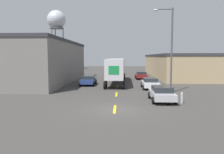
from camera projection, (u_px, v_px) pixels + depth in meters
ground_plane at (115, 110)px, 16.75m from camera, size 160.00×160.00×0.00m
road_centerline at (116, 94)px, 23.64m from camera, size 0.20×16.13×0.01m
warehouse_left at (35, 62)px, 34.98m from camera, size 12.07×23.16×6.58m
warehouse_right at (184, 65)px, 46.50m from camera, size 13.53×28.41×4.61m
semi_truck at (117, 68)px, 33.91m from camera, size 2.97×15.40×3.76m
parked_car_right_near at (162, 93)px, 19.89m from camera, size 2.09×4.19×1.38m
parked_car_left_far at (88, 80)px, 31.40m from camera, size 2.09×4.19×1.38m
parked_car_right_far at (141, 75)px, 40.06m from camera, size 2.09×4.19×1.38m
parked_car_right_mid at (150, 83)px, 27.89m from camera, size 2.09×4.19×1.38m
water_tower at (56, 20)px, 68.92m from camera, size 5.81×5.81×18.72m
street_lamp at (170, 45)px, 24.21m from camera, size 2.20×0.32×9.41m
fire_hydrant at (182, 98)px, 19.07m from camera, size 0.22×0.22×0.96m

